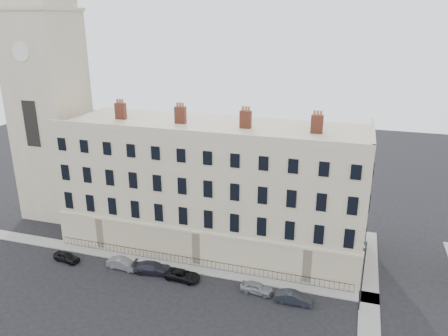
{
  "coord_description": "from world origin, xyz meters",
  "views": [
    {
      "loc": [
        10.11,
        -35.16,
        26.86
      ],
      "look_at": [
        -3.95,
        10.0,
        10.62
      ],
      "focal_mm": 35.0,
      "sensor_mm": 36.0,
      "label": 1
    }
  ],
  "objects": [
    {
      "name": "ground",
      "position": [
        0.0,
        0.0,
        0.0
      ],
      "size": [
        160.0,
        160.0,
        0.0
      ],
      "primitive_type": "plane",
      "color": "black",
      "rests_on": "ground"
    },
    {
      "name": "terrace",
      "position": [
        -5.97,
        11.97,
        7.5
      ],
      "size": [
        36.22,
        12.22,
        17.0
      ],
      "color": "beige",
      "rests_on": "ground"
    },
    {
      "name": "church_tower",
      "position": [
        -30.0,
        14.0,
        18.66
      ],
      "size": [
        8.0,
        8.13,
        44.0
      ],
      "color": "beige",
      "rests_on": "ground"
    },
    {
      "name": "pavement_terrace",
      "position": [
        -10.0,
        5.0,
        0.06
      ],
      "size": [
        48.0,
        2.0,
        0.12
      ],
      "primitive_type": "cube",
      "color": "gray",
      "rests_on": "ground"
    },
    {
      "name": "pavement_east_return",
      "position": [
        13.0,
        8.0,
        0.06
      ],
      "size": [
        2.0,
        24.0,
        0.12
      ],
      "primitive_type": "cube",
      "color": "gray",
      "rests_on": "ground"
    },
    {
      "name": "railings",
      "position": [
        -6.0,
        5.4,
        0.55
      ],
      "size": [
        35.0,
        0.04,
        0.96
      ],
      "color": "black",
      "rests_on": "ground"
    },
    {
      "name": "car_a",
      "position": [
        -20.72,
        2.06,
        0.56
      ],
      "size": [
        3.47,
        1.84,
        1.12
      ],
      "primitive_type": "imported",
      "rotation": [
        0.0,
        0.0,
        1.41
      ],
      "color": "black",
      "rests_on": "ground"
    },
    {
      "name": "car_b",
      "position": [
        -13.64,
        2.61,
        0.61
      ],
      "size": [
        3.76,
        1.5,
        1.22
      ],
      "primitive_type": "imported",
      "rotation": [
        0.0,
        0.0,
        1.51
      ],
      "color": "slate",
      "rests_on": "ground"
    },
    {
      "name": "car_c",
      "position": [
        -9.98,
        2.79,
        0.64
      ],
      "size": [
        4.6,
        2.41,
        1.27
      ],
      "primitive_type": "imported",
      "rotation": [
        0.0,
        0.0,
        1.72
      ],
      "color": "#22232D",
      "rests_on": "ground"
    },
    {
      "name": "car_d",
      "position": [
        -6.31,
        2.53,
        0.54
      ],
      "size": [
        3.99,
        2.04,
        1.08
      ],
      "primitive_type": "imported",
      "rotation": [
        0.0,
        0.0,
        1.51
      ],
      "color": "black",
      "rests_on": "ground"
    },
    {
      "name": "car_e",
      "position": [
        1.88,
        2.6,
        0.58
      ],
      "size": [
        3.52,
        1.7,
        1.16
      ],
      "primitive_type": "imported",
      "rotation": [
        0.0,
        0.0,
        1.47
      ],
      "color": "gray",
      "rests_on": "ground"
    },
    {
      "name": "car_f",
      "position": [
        5.79,
        2.0,
        0.6
      ],
      "size": [
        3.67,
        1.32,
        1.2
      ],
      "primitive_type": "imported",
      "rotation": [
        0.0,
        0.0,
        1.58
      ],
      "color": "#20232A",
      "rests_on": "ground"
    },
    {
      "name": "streetlamp",
      "position": [
        12.0,
        2.56,
        4.17
      ],
      "size": [
        0.4,
        1.62,
        7.52
      ],
      "rotation": [
        0.0,
        0.0,
        0.16
      ],
      "color": "#2D2D32",
      "rests_on": "ground"
    }
  ]
}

